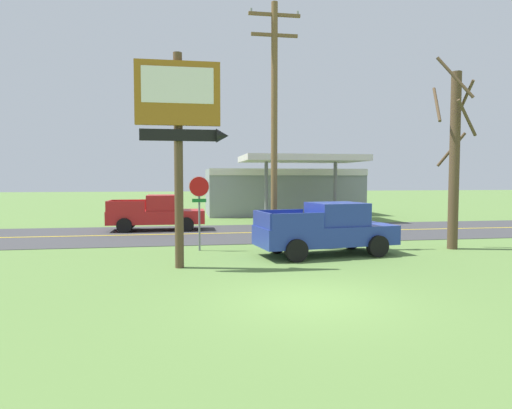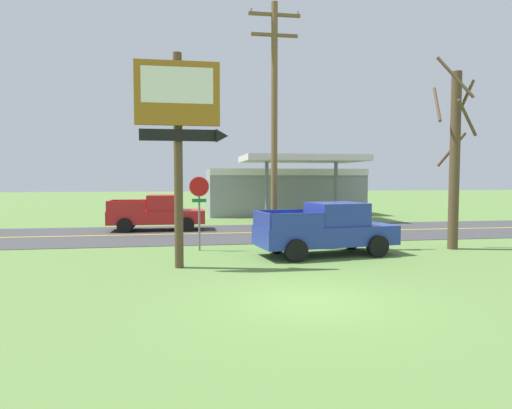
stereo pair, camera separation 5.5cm
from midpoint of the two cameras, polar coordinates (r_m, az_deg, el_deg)
The scene contains 10 objects.
ground_plane at distance 10.82m, azimuth 6.85°, elevation -12.05°, with size 180.00×180.00×0.00m, color #5B7F3D.
road_asphalt at distance 23.38m, azimuth -2.05°, elevation -3.67°, with size 140.00×8.00×0.02m, color #3D3D3F.
road_centre_line at distance 23.37m, azimuth -2.05°, elevation -3.64°, with size 126.00×0.20×0.01m, color gold.
motel_sign at distance 14.38m, azimuth -9.79°, elevation 10.58°, with size 2.90×0.54×6.81m.
stop_sign at distance 17.72m, azimuth -7.38°, elevation 0.60°, with size 0.80×0.08×2.95m.
utility_pole at distance 18.36m, azimuth 2.27°, elevation 10.95°, with size 2.11×0.26×9.91m.
bare_tree at distance 19.72m, azimuth 24.00°, elevation 5.72°, with size 1.73×1.99×7.65m.
gas_station at distance 35.65m, azimuth 3.40°, elevation 1.86°, with size 12.00×11.50×4.40m.
pickup_blue_parked_on_lawn at distance 16.90m, azimuth 9.03°, elevation -3.16°, with size 5.44×2.82×1.96m.
pickup_red_on_road at distance 25.13m, azimuth -12.53°, elevation -1.08°, with size 5.20×2.24×1.96m.
Camera 1 is at (-2.94, -10.01, 2.87)m, focal length 31.22 mm.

